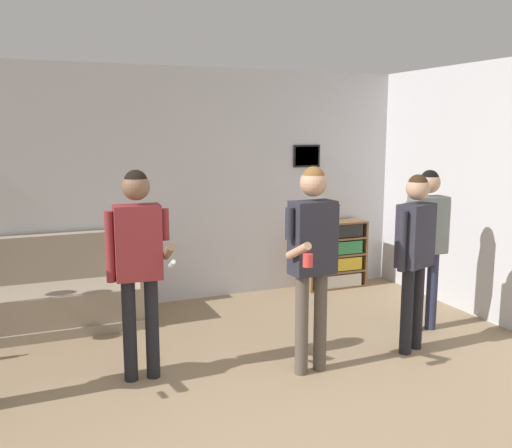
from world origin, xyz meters
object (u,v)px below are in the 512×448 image
at_px(bookshelf, 334,255).
at_px(person_player_foreground_center, 138,253).
at_px(person_spectator_near_bookshelf, 415,245).
at_px(drinking_cup, 328,218).
at_px(person_spectator_far_right, 427,234).
at_px(person_watcher_holding_cup, 312,248).
at_px(couch, 45,299).

height_order(bookshelf, person_player_foreground_center, person_player_foreground_center).
bearing_deg(person_spectator_near_bookshelf, drinking_cup, 81.98).
height_order(bookshelf, drinking_cup, drinking_cup).
bearing_deg(bookshelf, person_spectator_far_right, -88.34).
xyz_separation_m(person_watcher_holding_cup, person_spectator_far_right, (1.52, 0.47, -0.08)).
height_order(person_spectator_far_right, drinking_cup, person_spectator_far_right).
bearing_deg(person_spectator_far_right, person_watcher_holding_cup, -162.85).
distance_m(person_watcher_holding_cup, person_spectator_far_right, 1.59).
height_order(couch, bookshelf, couch).
height_order(person_watcher_holding_cup, drinking_cup, person_watcher_holding_cup).
xyz_separation_m(bookshelf, person_player_foreground_center, (-2.80, -1.78, 0.63)).
height_order(bookshelf, person_spectator_near_bookshelf, person_spectator_near_bookshelf).
relative_size(bookshelf, person_spectator_far_right, 0.53).
relative_size(bookshelf, person_spectator_near_bookshelf, 0.53).
xyz_separation_m(couch, person_watcher_holding_cup, (2.01, -1.98, 0.77)).
distance_m(person_watcher_holding_cup, drinking_cup, 2.57).
bearing_deg(person_watcher_holding_cup, bookshelf, 55.99).
bearing_deg(bookshelf, person_watcher_holding_cup, -124.01).
bearing_deg(bookshelf, drinking_cup, -179.63).
xyz_separation_m(couch, drinking_cup, (3.37, 0.19, 0.61)).
xyz_separation_m(bookshelf, person_watcher_holding_cup, (-1.47, -2.18, 0.64)).
distance_m(bookshelf, person_watcher_holding_cup, 2.71).
height_order(person_player_foreground_center, drinking_cup, person_player_foreground_center).
relative_size(person_spectator_near_bookshelf, drinking_cup, 14.52).
height_order(person_watcher_holding_cup, person_spectator_near_bookshelf, person_watcher_holding_cup).
xyz_separation_m(couch, person_player_foreground_center, (0.68, -1.59, 0.76)).
bearing_deg(drinking_cup, bookshelf, 0.37).
bearing_deg(person_watcher_holding_cup, couch, 135.39).
relative_size(person_watcher_holding_cup, drinking_cup, 15.42).
xyz_separation_m(person_player_foreground_center, person_spectator_far_right, (2.85, 0.07, -0.07)).
xyz_separation_m(bookshelf, drinking_cup, (-0.11, -0.00, 0.48)).
xyz_separation_m(couch, bookshelf, (3.48, 0.19, 0.13)).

